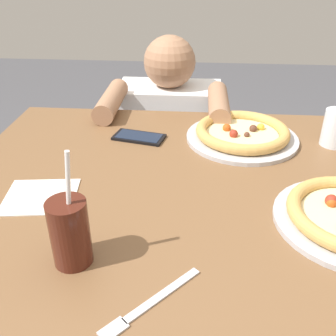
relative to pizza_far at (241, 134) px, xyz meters
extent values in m
cube|color=brown|center=(-0.14, -0.27, -0.04)|extent=(1.19, 0.96, 0.04)
cylinder|color=brown|center=(-0.65, 0.13, -0.41)|extent=(0.07, 0.07, 0.71)
cylinder|color=brown|center=(0.38, 0.13, -0.41)|extent=(0.07, 0.07, 0.71)
sphere|color=maroon|center=(0.16, -0.35, 0.01)|extent=(0.03, 0.03, 0.03)
sphere|color=#BF4C19|center=(0.16, -0.35, 0.01)|extent=(0.02, 0.02, 0.02)
cylinder|color=#B7B7BC|center=(0.00, 0.00, -0.01)|extent=(0.33, 0.33, 0.01)
cylinder|color=beige|center=(0.00, 0.00, 0.00)|extent=(0.21, 0.21, 0.01)
torus|color=tan|center=(0.00, 0.00, 0.01)|extent=(0.27, 0.27, 0.03)
sphere|color=brown|center=(0.01, -0.02, 0.01)|extent=(0.02, 0.02, 0.02)
sphere|color=maroon|center=(-0.03, -0.02, 0.01)|extent=(0.03, 0.03, 0.03)
sphere|color=gold|center=(0.06, 0.03, 0.01)|extent=(0.02, 0.02, 0.02)
sphere|color=brown|center=(0.03, 0.02, 0.01)|extent=(0.02, 0.02, 0.02)
sphere|color=#BF4C19|center=(-0.04, 0.02, 0.01)|extent=(0.02, 0.02, 0.02)
cylinder|color=#4C1E14|center=(-0.35, -0.53, 0.04)|extent=(0.07, 0.07, 0.13)
cylinder|color=white|center=(-0.34, -0.53, 0.15)|extent=(0.02, 0.01, 0.12)
cylinder|color=silver|center=(0.26, -0.01, 0.03)|extent=(0.08, 0.08, 0.10)
cube|color=white|center=(0.26, 0.00, 0.06)|extent=(0.02, 0.02, 0.02)
cube|color=white|center=(0.26, 0.00, 0.06)|extent=(0.02, 0.02, 0.02)
cube|color=white|center=(-0.48, -0.34, -0.02)|extent=(0.18, 0.16, 0.00)
cube|color=silver|center=(-0.18, -0.60, -0.02)|extent=(0.12, 0.13, 0.00)
cube|color=silver|center=(-0.25, -0.68, -0.02)|extent=(0.05, 0.05, 0.00)
cube|color=black|center=(-0.30, -0.01, -0.02)|extent=(0.16, 0.11, 0.01)
cube|color=#192338|center=(-0.30, -0.01, -0.01)|extent=(0.14, 0.09, 0.00)
cylinder|color=#333847|center=(-0.25, 0.43, -0.54)|extent=(0.33, 0.33, 0.45)
cube|color=white|center=(-0.25, 0.43, -0.16)|extent=(0.41, 0.22, 0.32)
sphere|color=#A37556|center=(-0.25, 0.43, 0.09)|extent=(0.20, 0.20, 0.20)
cylinder|color=#A37556|center=(-0.43, 0.20, 0.02)|extent=(0.07, 0.28, 0.07)
cylinder|color=#A37556|center=(-0.06, 0.20, 0.02)|extent=(0.07, 0.28, 0.07)
camera|label=1|loc=(-0.13, -1.05, 0.48)|focal=41.25mm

